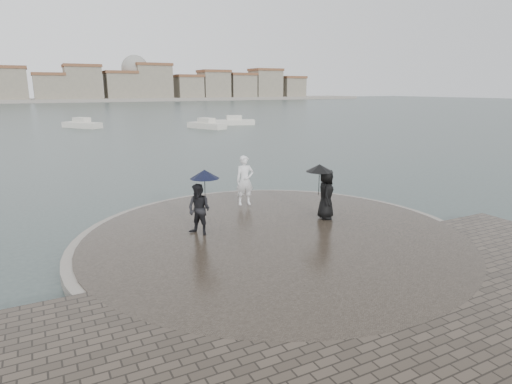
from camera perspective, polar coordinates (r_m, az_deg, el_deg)
ground at (r=11.11m, az=11.74°, el=-12.57°), size 400.00×400.00×0.00m
kerb_ring at (r=13.70m, az=2.52°, el=-6.40°), size 12.50×12.50×0.32m
quay_tip at (r=13.69m, az=2.52°, el=-6.32°), size 11.90×11.90×0.36m
statue at (r=16.79m, az=-1.50°, el=1.56°), size 0.79×0.60×1.95m
visitor_left at (r=13.44m, az=-7.43°, el=-1.20°), size 1.20×1.07×2.04m
visitor_right at (r=15.13m, az=9.14°, el=0.48°), size 1.21×1.10×1.95m
far_skyline at (r=168.35m, az=-28.03°, el=12.39°), size 260.00×20.00×37.00m
boats at (r=50.57m, az=-16.30°, el=8.06°), size 39.27×26.50×1.50m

